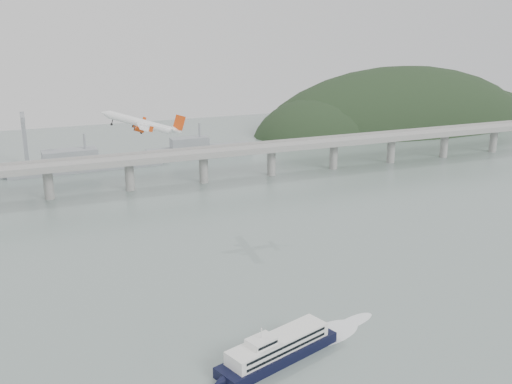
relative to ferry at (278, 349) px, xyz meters
name	(u,v)px	position (x,y,z in m)	size (l,w,h in m)	color
ground	(311,324)	(21.02, 16.94, -3.88)	(900.00, 900.00, 0.00)	slate
bridge	(173,160)	(19.87, 216.94, 13.77)	(800.00, 22.00, 23.90)	gray
headland	(410,142)	(306.20, 348.69, -23.23)	(365.00, 155.00, 156.00)	black
ferry	(278,349)	(0.00, 0.00, 0.00)	(73.41, 31.50, 14.32)	black
airliner	(143,124)	(-17.67, 119.38, 56.97)	(40.42, 36.73, 15.14)	white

